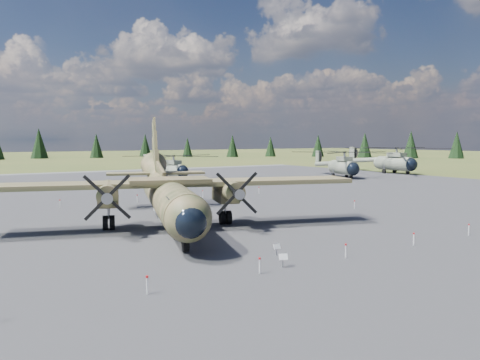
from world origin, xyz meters
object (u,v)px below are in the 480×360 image
helicopter_mid (343,159)px  helicopter_far (394,155)px  transport_plane (168,191)px  helicopter_near (172,162)px

helicopter_mid → helicopter_far: 16.18m
transport_plane → helicopter_far: 67.83m
helicopter_mid → helicopter_near: bearing=175.1°
helicopter_mid → helicopter_far: size_ratio=0.95×
transport_plane → helicopter_near: (17.12, 38.22, 0.22)m
helicopter_near → helicopter_mid: bearing=-28.0°
helicopter_mid → helicopter_far: helicopter_far is taller
helicopter_far → helicopter_near: bearing=170.7°
transport_plane → helicopter_mid: 52.70m
transport_plane → helicopter_near: size_ratio=1.41×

